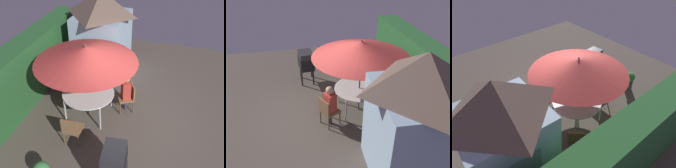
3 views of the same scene
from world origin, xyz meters
TOP-DOWN VIEW (x-y plane):
  - ground_plane at (0.00, 0.00)m, footprint 11.00×11.00m
  - hedge_backdrop at (0.00, 3.50)m, footprint 7.15×0.76m
  - garden_shed at (2.55, 1.75)m, footprint 2.01×1.90m
  - patio_table at (-0.01, 1.32)m, footprint 1.52×1.52m
  - patio_umbrella at (-0.01, 1.32)m, footprint 2.81×2.81m
  - bbq_grill at (-2.17, -0.09)m, footprint 0.75×0.57m
  - chair_near_shed at (0.53, 0.24)m, footprint 0.62×0.62m
  - chair_far_side at (0.84, 2.23)m, footprint 0.65×0.65m
  - chair_toward_hedge at (-1.25, 1.31)m, footprint 0.47×0.46m
  - potted_plant_by_shed at (-2.63, 1.41)m, footprint 0.39×0.39m
  - person_in_red at (0.49, 0.32)m, footprint 0.41×0.37m

SIDE VIEW (x-z plane):
  - ground_plane at x=0.00m, z-range 0.00..0.00m
  - potted_plant_by_shed at x=-2.63m, z-range 0.04..0.79m
  - chair_near_shed at x=0.53m, z-range 0.07..0.97m
  - chair_far_side at x=0.84m, z-range 0.07..0.97m
  - chair_toward_hedge at x=-1.25m, z-range 0.07..0.97m
  - patio_table at x=-0.01m, z-range 0.35..1.14m
  - person_in_red at x=0.49m, z-range 0.15..1.41m
  - bbq_grill at x=-2.17m, z-range 0.25..1.45m
  - hedge_backdrop at x=0.00m, z-range 0.00..1.97m
  - garden_shed at x=2.55m, z-range 0.03..3.04m
  - patio_umbrella at x=-0.01m, z-range 0.89..3.23m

